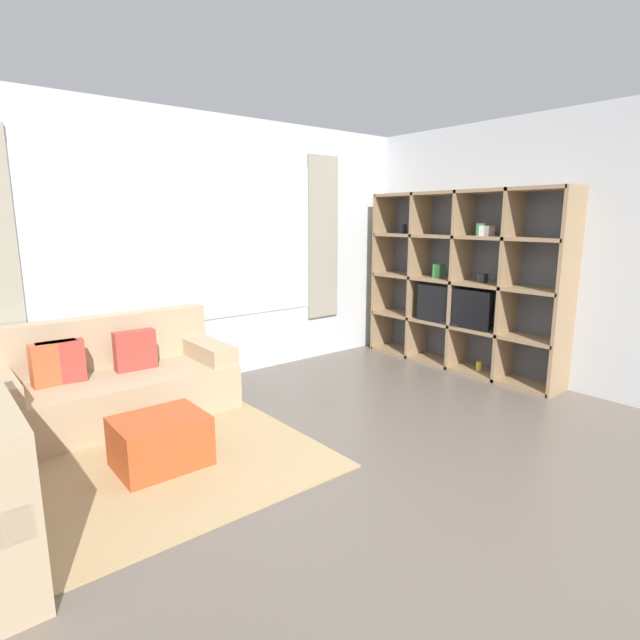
{
  "coord_description": "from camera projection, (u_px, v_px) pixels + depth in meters",
  "views": [
    {
      "loc": [
        -2.14,
        -1.3,
        1.68
      ],
      "look_at": [
        0.43,
        1.85,
        0.85
      ],
      "focal_mm": 28.0,
      "sensor_mm": 36.0,
      "label": 1
    }
  ],
  "objects": [
    {
      "name": "ottoman",
      "position": [
        161.0,
        442.0,
        3.41
      ],
      "size": [
        0.59,
        0.47,
        0.36
      ],
      "color": "#B74C23",
      "rests_on": "ground_plane"
    },
    {
      "name": "shelving_unit",
      "position": [
        462.0,
        282.0,
        5.58
      ],
      "size": [
        0.4,
        2.39,
        1.98
      ],
      "color": "#515660",
      "rests_on": "ground_plane"
    },
    {
      "name": "area_rug",
      "position": [
        88.0,
        475.0,
        3.31
      ],
      "size": [
        2.99,
        2.1,
        0.01
      ],
      "primitive_type": "cube",
      "color": "tan",
      "rests_on": "ground_plane"
    },
    {
      "name": "couch_main",
      "position": [
        112.0,
        384.0,
        4.22
      ],
      "size": [
        1.91,
        0.86,
        0.85
      ],
      "color": "tan",
      "rests_on": "ground_plane"
    },
    {
      "name": "wall_back",
      "position": [
        188.0,
        252.0,
        4.96
      ],
      "size": [
        6.75,
        0.11,
        2.7
      ],
      "color": "silver",
      "rests_on": "ground_plane"
    },
    {
      "name": "ground_plane",
      "position": [
        478.0,
        541.0,
        2.64
      ],
      "size": [
        16.0,
        16.0,
        0.0
      ],
      "primitive_type": "plane",
      "color": "#665B51"
    },
    {
      "name": "wall_right",
      "position": [
        500.0,
        250.0,
        5.39
      ],
      "size": [
        0.07,
        4.57,
        2.7
      ],
      "primitive_type": "cube",
      "color": "silver",
      "rests_on": "ground_plane"
    }
  ]
}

